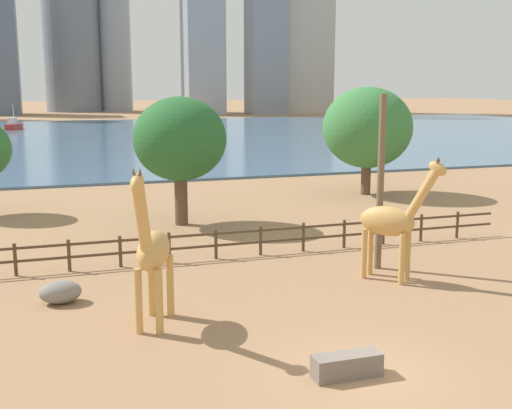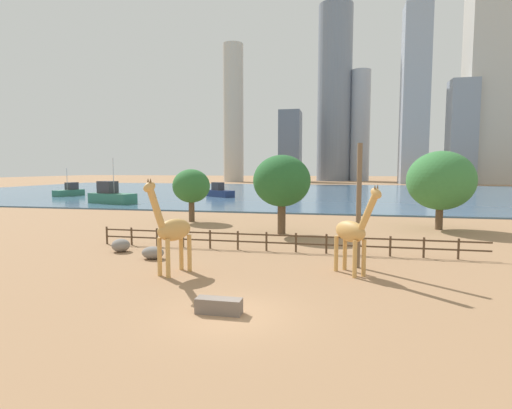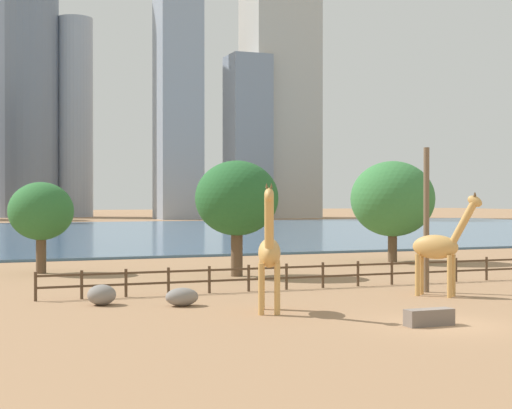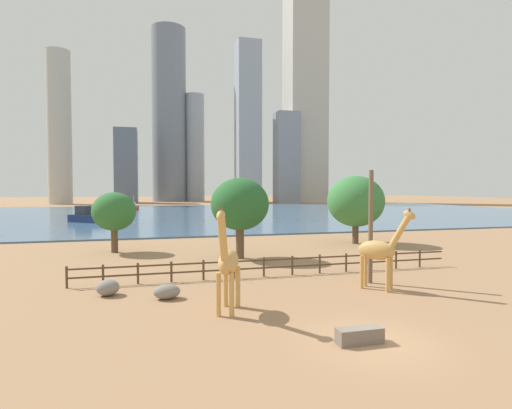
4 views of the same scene
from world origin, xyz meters
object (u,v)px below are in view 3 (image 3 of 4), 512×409
Objects in this scene: boulder_by_pole at (182,297)px; tree_right_tall at (393,199)px; boulder_near_fence at (102,295)px; feeding_trough at (429,317)px; tree_left_large at (41,212)px; giraffe_tall at (269,253)px; utility_pole at (426,220)px; tree_center_broad at (237,199)px; giraffe_companion at (439,247)px.

tree_right_tall is (20.25, 16.51, 4.10)m from boulder_by_pole.
feeding_trough is at bearing -44.20° from boulder_near_fence.
giraffe_tall is at bearing -71.57° from tree_left_large.
giraffe_tall is at bearing -159.93° from utility_pole.
giraffe_tall is at bearing 129.55° from feeding_trough.
giraffe_tall is at bearing -38.76° from boulder_near_fence.
tree_left_large is (-6.69, 20.06, 1.34)m from giraffe_tall.
tree_left_large is 0.77× the size of tree_right_tall.
tree_right_tall reaches higher than utility_pole.
tree_left_large is at bearing 150.43° from tree_center_broad.
boulder_by_pole is at bearing 130.01° from feeding_trough.
giraffe_tall is 21.19m from tree_left_large.
tree_left_large is (-16.35, 16.53, 0.23)m from utility_pole.
feeding_trough is 28.37m from tree_right_tall.
giraffe_tall reaches higher than feeding_trough.
feeding_trough is at bearing -88.91° from tree_center_broad.
utility_pole is 1.27× the size of tree_left_large.
boulder_by_pole is 10.60m from feeding_trough.
tree_center_broad is (9.56, 9.48, 4.08)m from boulder_near_fence.
boulder_by_pole is 0.20× the size of tree_right_tall.
tree_center_broad is (10.44, -5.93, 0.79)m from tree_left_large.
boulder_near_fence reaches higher than boulder_by_pole.
tree_left_large is at bearing 103.26° from boulder_by_pole.
feeding_trough is at bearing -118.61° from tree_right_tall.
tree_center_broad is at bearing 119.12° from utility_pole.
giraffe_tall is 2.86× the size of feeding_trough.
giraffe_companion is at bearing -5.67° from boulder_by_pole.
giraffe_companion is at bearing -65.50° from tree_center_broad.
giraffe_companion is at bearing -102.36° from utility_pole.
giraffe_companion reaches higher than boulder_by_pole.
tree_right_tall is at bearing 115.88° from giraffe_companion.
giraffe_companion is at bearing -10.19° from boulder_near_fence.
tree_right_tall reaches higher than feeding_trough.
boulder_by_pole is 26.45m from tree_right_tall.
tree_left_large reaches higher than boulder_near_fence.
tree_right_tall reaches higher than tree_left_large.
giraffe_tall is 0.71× the size of tree_right_tall.
giraffe_companion is 24.22m from tree_left_large.
giraffe_tall reaches higher than boulder_by_pole.
feeding_trough is (9.92, -9.65, -0.14)m from boulder_near_fence.
giraffe_tall is 3.64× the size of boulder_by_pole.
giraffe_companion is 12.22m from boulder_by_pole.
utility_pole is 10.66m from feeding_trough.
feeding_trough is (-5.54, -8.52, -3.20)m from utility_pole.
utility_pole is 0.97× the size of tree_right_tall.
giraffe_companion is 0.69× the size of utility_pole.
boulder_near_fence is at bearing -105.99° from giraffe_tall.
giraffe_tall is 4.22× the size of boulder_near_fence.
boulder_by_pole is 0.21× the size of tree_center_broad.
boulder_near_fence is 3.46m from boulder_by_pole.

